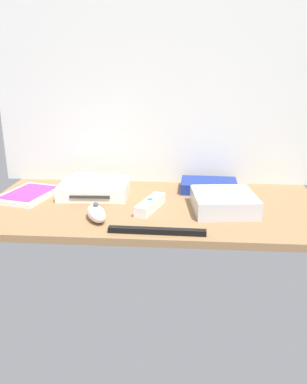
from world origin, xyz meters
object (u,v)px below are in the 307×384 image
object	(u,v)px
remote_classic_pad	(94,179)
mini_computer	(224,202)
remote_wand	(150,205)
sensor_bar	(157,231)
game_console	(95,189)
network_router	(209,186)
remote_nunchuk	(96,213)
game_case	(29,194)

from	to	relation	value
remote_classic_pad	mini_computer	bearing A→B (deg)	-11.07
remote_wand	sensor_bar	world-z (taller)	remote_wand
game_console	network_router	xyz separation A→B (cm)	(36.29, 7.45, -0.50)
remote_classic_pad	remote_nunchuk	bearing A→B (deg)	-72.88
mini_computer	sensor_bar	size ratio (longest dim) A/B	0.78
mini_computer	network_router	distance (cm)	18.49
game_console	mini_computer	bearing A→B (deg)	-17.64
remote_nunchuk	remote_classic_pad	distance (cm)	20.81
game_console	remote_classic_pad	bearing A→B (deg)	-77.04
mini_computer	remote_wand	world-z (taller)	mini_computer
mini_computer	remote_wand	size ratio (longest dim) A/B	1.23
remote_nunchuk	sensor_bar	xyz separation A→B (cm)	(16.55, -7.31, -1.34)
game_case	remote_nunchuk	size ratio (longest dim) A/B	1.98
remote_nunchuk	sensor_bar	distance (cm)	18.14
game_console	remote_wand	size ratio (longest dim) A/B	1.42
game_console	game_case	bearing A→B (deg)	-174.27
network_router	remote_classic_pad	distance (cm)	37.19
remote_classic_pad	game_console	bearing A→B (deg)	108.70
mini_computer	network_router	bearing A→B (deg)	99.64
mini_computer	remote_wand	bearing A→B (deg)	-177.69
remote_nunchuk	remote_wand	bearing A→B (deg)	6.36
remote_wand	remote_nunchuk	distance (cm)	16.30
network_router	sensor_bar	world-z (taller)	network_router
game_case	remote_classic_pad	bearing A→B (deg)	19.61
network_router	remote_classic_pad	xyz separation A→B (cm)	(-36.11, -8.11, 3.71)
game_console	mini_computer	xyz separation A→B (cm)	(39.38, -10.75, 0.44)
remote_nunchuk	remote_classic_pad	xyz separation A→B (cm)	(-4.88, 19.95, 3.37)
network_router	game_case	bearing A→B (deg)	-167.32
remote_classic_pad	network_router	bearing A→B (deg)	16.03
mini_computer	sensor_bar	distance (cm)	24.78
game_console	sensor_bar	distance (cm)	35.33
game_console	remote_nunchuk	size ratio (longest dim) A/B	1.98
game_console	mini_computer	size ratio (longest dim) A/B	1.16
remote_wand	game_case	bearing A→B (deg)	-174.57
mini_computer	network_router	world-z (taller)	mini_computer
game_case	network_router	distance (cm)	57.53
mini_computer	game_case	distance (cm)	60.22
remote_wand	remote_classic_pad	world-z (taller)	remote_classic_pad
mini_computer	sensor_bar	bearing A→B (deg)	-136.01
game_case	remote_classic_pad	distance (cm)	21.12
remote_wand	sensor_bar	bearing A→B (deg)	-61.61
game_case	network_router	bearing A→B (deg)	23.74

